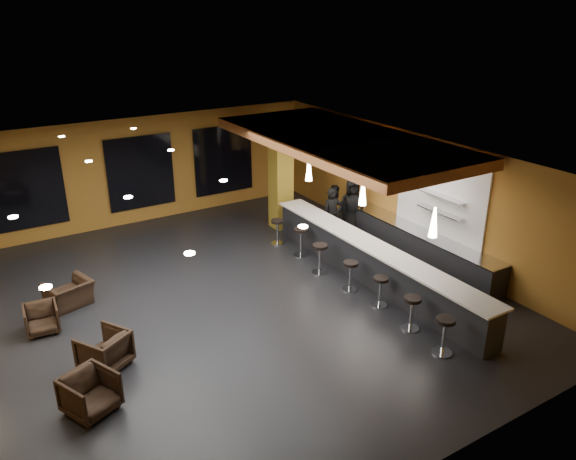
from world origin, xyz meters
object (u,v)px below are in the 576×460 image
armchair_a (90,393)px  bar_stool_6 (277,229)px  bar_stool_5 (301,238)px  armchair_c (42,319)px  prep_counter (414,244)px  column (281,175)px  armchair_b (104,350)px  bar_stool_4 (320,255)px  staff_c (352,207)px  pendant_0 (434,222)px  pendant_2 (309,169)px  bar_stool_3 (350,272)px  staff_a (332,215)px  bar_counter (371,264)px  armchair_d (69,293)px  staff_b (335,208)px  pendant_1 (363,192)px  bar_stool_1 (412,309)px  bar_stool_2 (380,288)px  bar_stool_0 (445,331)px

armchair_a → bar_stool_6: (6.74, 4.73, 0.11)m
bar_stool_5 → armchair_c: bearing=-177.2°
prep_counter → column: bearing=116.0°
prep_counter → bar_stool_5: bearing=146.0°
armchair_b → bar_stool_4: (6.12, 1.20, 0.14)m
prep_counter → staff_c: 2.49m
armchair_c → bar_stool_4: 7.02m
pendant_0 → pendant_2: size_ratio=1.00×
pendant_0 → bar_stool_3: bearing=112.1°
staff_a → armchair_b: bearing=-143.2°
bar_counter → armchair_d: 7.63m
armchair_d → staff_a: bearing=163.5°
bar_stool_6 → bar_counter: bearing=-76.2°
staff_b → bar_stool_5: (-2.03, -1.11, -0.21)m
staff_c → pendant_1: bearing=-98.7°
column → staff_c: column is taller
pendant_0 → armchair_b: bearing=164.8°
staff_a → pendant_2: bearing=-176.9°
column → bar_stool_4: (-0.88, -3.50, -1.21)m
pendant_1 → armchair_a: pendant_1 is taller
bar_stool_1 → bar_stool_4: 3.41m
pendant_0 → armchair_a: pendant_0 is taller
staff_a → staff_b: (0.55, 0.60, -0.07)m
armchair_c → bar_stool_2: bar_stool_2 is taller
column → armchair_b: size_ratio=4.03×
bar_stool_6 → pendant_2: bearing=-26.6°
prep_counter → armchair_d: size_ratio=6.00×
bar_stool_1 → armchair_b: bearing=160.5°
pendant_2 → bar_stool_2: pendant_2 is taller
pendant_1 → armchair_c: (-7.84, 1.47, -2.02)m
prep_counter → bar_stool_0: size_ratio=7.07×
pendant_2 → armchair_b: size_ratio=0.81×
armchair_b → armchair_c: (-0.84, 2.07, -0.07)m
column → staff_a: size_ratio=2.11×
armchair_b → armchair_d: bearing=-119.3°
staff_a → bar_stool_2: (-1.43, -3.95, -0.33)m
bar_stool_3 → armchair_d: bearing=154.7°
prep_counter → pendant_2: size_ratio=8.57×
bar_counter → armchair_a: bearing=-170.2°
staff_b → pendant_2: bearing=-175.8°
bar_counter → bar_stool_5: size_ratio=9.36×
staff_b → bar_stool_5: size_ratio=1.78×
prep_counter → column: (-2.00, 4.10, 1.32)m
pendant_0 → armchair_a: size_ratio=0.82×
bar_stool_5 → bar_stool_2: bearing=-89.2°
staff_b → armchair_b: staff_b is taller
bar_stool_1 → bar_stool_5: 4.63m
armchair_c → staff_c: bearing=10.5°
bar_counter → column: size_ratio=2.29×
column → armchair_b: 8.54m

